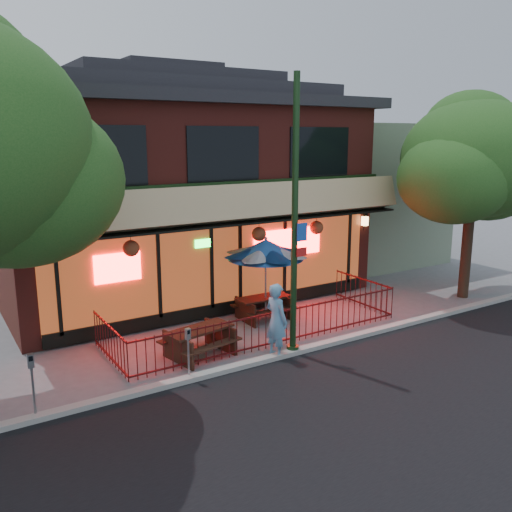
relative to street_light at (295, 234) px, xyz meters
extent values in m
plane|color=gray|center=(0.00, 0.40, -3.15)|extent=(80.00, 80.00, 0.00)
cube|color=black|center=(0.00, -5.60, -3.15)|extent=(80.00, 11.00, 0.00)
cube|color=#999993|center=(0.00, -0.10, -3.09)|extent=(80.00, 0.25, 0.12)
cube|color=maroon|center=(0.00, 7.60, 0.10)|extent=(12.00, 8.00, 6.50)
cube|color=#59230F|center=(0.00, 3.58, -1.50)|extent=(11.00, 0.06, 2.60)
cube|color=#FF0C0C|center=(2.30, 3.50, -1.05)|extent=(2.60, 0.04, 0.90)
cube|color=#FF0C0C|center=(-3.40, 3.50, -1.15)|extent=(1.30, 0.04, 0.80)
cube|color=#D7B388|center=(0.00, 3.10, 0.40)|extent=(12.20, 1.33, 1.26)
cube|color=black|center=(-3.60, 3.58, 1.85)|extent=(2.40, 0.06, 1.60)
cube|color=black|center=(0.00, 3.58, 1.85)|extent=(2.40, 0.06, 1.60)
cube|color=black|center=(3.60, 3.58, 1.85)|extent=(2.40, 0.06, 1.60)
cube|color=black|center=(0.00, 3.55, -2.90)|extent=(11.00, 0.12, 0.40)
cube|color=#FFC672|center=(5.60, 3.42, -0.60)|extent=(0.18, 0.18, 0.32)
cube|color=gray|center=(9.00, 8.10, -0.15)|extent=(6.00, 7.00, 6.00)
cube|color=#470F10|center=(0.00, 0.60, -2.20)|extent=(8.40, 0.04, 0.04)
cube|color=#470F10|center=(0.00, 0.60, -3.03)|extent=(8.40, 0.04, 0.04)
cube|color=#470F10|center=(-4.20, 1.90, -2.20)|extent=(0.04, 2.60, 0.04)
cube|color=#470F10|center=(4.20, 1.90, -2.20)|extent=(0.04, 2.60, 0.04)
cylinder|color=#470F10|center=(0.00, 0.60, -2.65)|extent=(0.02, 0.02, 1.00)
cylinder|color=#163316|center=(0.00, 0.00, 0.35)|extent=(0.16, 0.16, 7.00)
cylinder|color=#163316|center=(0.00, 0.00, -3.05)|extent=(0.32, 0.32, 0.20)
cube|color=#194CB2|center=(0.12, -0.15, 0.05)|extent=(0.30, 0.02, 0.45)
cube|color=red|center=(0.12, -0.15, -0.45)|extent=(0.30, 0.02, 0.22)
cylinder|color=#34231A|center=(8.00, 0.90, -0.91)|extent=(0.36, 0.36, 4.48)
ellipsoid|color=#1C4F1A|center=(8.00, 0.90, 1.61)|extent=(4.80, 4.80, 3.94)
ellipsoid|color=#1C4F1A|center=(8.20, 1.30, 2.59)|extent=(3.12, 3.12, 2.56)
cube|color=#381F14|center=(-2.80, 0.97, -2.79)|extent=(0.30, 1.24, 0.72)
cube|color=#381F14|center=(-1.48, 1.23, -2.79)|extent=(0.30, 1.24, 0.72)
cube|color=#381F14|center=(-2.14, 1.10, -2.43)|extent=(1.85, 1.05, 0.06)
cube|color=#381F14|center=(-2.04, 0.58, -2.72)|extent=(1.76, 0.60, 0.05)
cube|color=#381F14|center=(-2.24, 1.62, -2.72)|extent=(1.76, 0.60, 0.05)
cube|color=black|center=(0.15, 2.65, -2.81)|extent=(0.08, 1.20, 0.68)
cube|color=black|center=(1.44, 2.63, -2.81)|extent=(0.08, 1.20, 0.68)
cube|color=black|center=(0.80, 2.64, -2.47)|extent=(1.67, 0.72, 0.06)
cube|color=black|center=(0.79, 2.14, -2.74)|extent=(1.67, 0.29, 0.05)
cube|color=black|center=(0.81, 3.15, -2.74)|extent=(1.67, 0.29, 0.05)
cylinder|color=gray|center=(0.80, 2.54, -1.96)|extent=(0.05, 0.05, 2.38)
cone|color=navy|center=(0.80, 2.54, -0.93)|extent=(2.28, 2.28, 0.60)
sphere|color=gray|center=(0.80, 2.54, -0.60)|extent=(0.11, 0.11, 0.11)
imported|color=#619BC2|center=(-0.49, 0.05, -2.19)|extent=(0.56, 0.77, 1.93)
cylinder|color=#93979C|center=(-2.96, 0.00, -2.65)|extent=(0.05, 0.05, 1.01)
cube|color=#93979C|center=(-2.96, 0.00, -2.03)|extent=(0.13, 0.11, 0.26)
cube|color=black|center=(-2.96, -0.04, -1.98)|extent=(0.07, 0.02, 0.09)
cylinder|color=gray|center=(-6.32, 0.00, -2.59)|extent=(0.05, 0.05, 1.12)
cube|color=gray|center=(-6.32, 0.00, -1.91)|extent=(0.12, 0.11, 0.28)
cube|color=black|center=(-6.32, -0.05, -1.85)|extent=(0.08, 0.01, 0.10)
camera|label=1|loc=(-7.83, -10.68, 2.38)|focal=38.00mm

